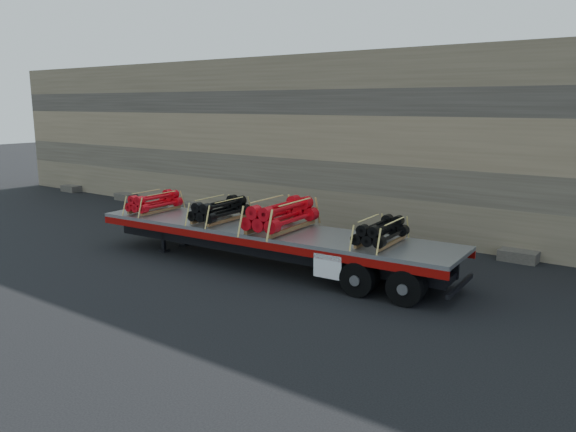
# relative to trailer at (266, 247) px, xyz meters

# --- Properties ---
(ground) EXTENTS (120.00, 120.00, 0.00)m
(ground) POSITION_rel_trailer_xyz_m (-0.67, 0.55, -0.62)
(ground) COLOR black
(ground) RESTS_ON ground
(rock_wall) EXTENTS (44.00, 3.00, 7.00)m
(rock_wall) POSITION_rel_trailer_xyz_m (-0.67, 7.05, 2.88)
(rock_wall) COLOR #7A6B54
(rock_wall) RESTS_ON ground
(trailer) EXTENTS (12.45, 3.09, 1.23)m
(trailer) POSITION_rel_trailer_xyz_m (0.00, 0.00, 0.00)
(trailer) COLOR #9FA2A7
(trailer) RESTS_ON ground
(bundle_front) EXTENTS (1.06, 1.95, 0.67)m
(bundle_front) POSITION_rel_trailer_xyz_m (-4.88, -0.29, 0.95)
(bundle_front) COLOR red
(bundle_front) RESTS_ON trailer
(bundle_midfront) EXTENTS (1.13, 2.09, 0.72)m
(bundle_midfront) POSITION_rel_trailer_xyz_m (-1.85, -0.11, 0.98)
(bundle_midfront) COLOR black
(bundle_midfront) RESTS_ON trailer
(bundle_midrear) EXTENTS (1.39, 2.57, 0.89)m
(bundle_midrear) POSITION_rel_trailer_xyz_m (0.56, 0.03, 1.06)
(bundle_midrear) COLOR red
(bundle_midrear) RESTS_ON trailer
(bundle_rear) EXTENTS (1.05, 1.93, 0.67)m
(bundle_rear) POSITION_rel_trailer_xyz_m (3.86, 0.23, 0.95)
(bundle_rear) COLOR black
(bundle_rear) RESTS_ON trailer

